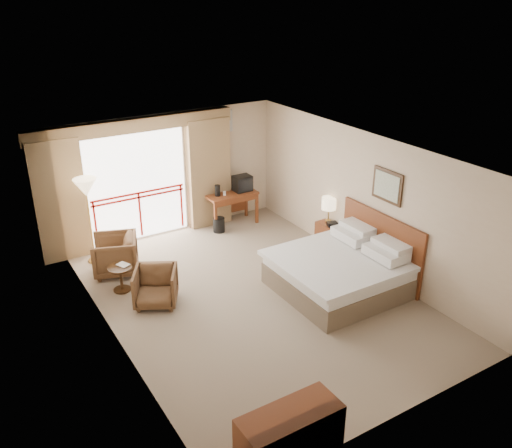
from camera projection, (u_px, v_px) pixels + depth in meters
floor at (253, 297)px, 9.79m from camera, size 7.00×7.00×0.00m
ceiling at (253, 153)px, 8.69m from camera, size 7.00×7.00×0.00m
wall_back at (171, 173)px, 11.97m from camera, size 5.00×0.00×5.00m
wall_front at (404, 332)px, 6.52m from camera, size 5.00×0.00×5.00m
wall_left at (109, 266)px, 8.05m from camera, size 0.00×7.00×7.00m
wall_right at (364, 201)px, 10.44m from camera, size 0.00×7.00×7.00m
balcony_door at (137, 186)px, 11.63m from camera, size 2.40×0.00×2.40m
balcony_railing at (139, 203)px, 11.77m from camera, size 2.09×0.03×1.02m
curtain_left at (60, 201)px, 10.72m from camera, size 1.00×0.26×2.50m
curtain_right at (209, 173)px, 12.30m from camera, size 1.00×0.26×2.50m
valance at (133, 125)px, 11.00m from camera, size 4.40×0.22×0.28m
hvac_vent at (222, 122)px, 12.16m from camera, size 0.50×0.04×0.50m
bed at (340, 271)px, 9.89m from camera, size 2.13×2.06×0.97m
headboard at (381, 246)px, 10.23m from camera, size 0.06×2.10×1.30m
framed_art at (387, 186)px, 9.75m from camera, size 0.04×0.72×0.60m
nightstand at (329, 235)px, 11.52m from camera, size 0.43×0.50×0.57m
table_lamp at (329, 204)px, 11.27m from camera, size 0.31×0.31×0.54m
phone at (332, 224)px, 11.25m from camera, size 0.24×0.21×0.09m
desk at (230, 199)px, 12.57m from camera, size 1.19×0.57×0.78m
tv at (242, 183)px, 12.52m from camera, size 0.41×0.32×0.37m
coffee_maker at (217, 191)px, 12.24m from camera, size 0.16×0.16×0.26m
cup at (224, 193)px, 12.30m from camera, size 0.08×0.08×0.10m
wastebasket at (219, 225)px, 12.31m from camera, size 0.30×0.30×0.33m
armchair_far at (117, 272)px, 10.63m from camera, size 1.07×1.06×0.77m
armchair_near at (157, 303)px, 9.60m from camera, size 0.99×1.00×0.67m
side_table at (121, 275)px, 9.87m from camera, size 0.44×0.44×0.48m
book at (120, 267)px, 9.81m from camera, size 0.24×0.27×0.02m
floor_lamp at (86, 191)px, 10.45m from camera, size 0.45×0.45×1.77m
dresser at (290, 440)px, 6.19m from camera, size 1.21×0.51×0.81m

